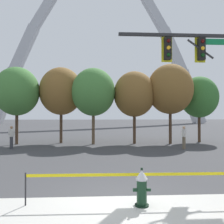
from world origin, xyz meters
The scene contains 13 objects.
ground_plane centered at (0.00, 0.00, 0.00)m, with size 240.00×240.00×0.00m, color #3D3D3F.
fire_hydrant centered at (0.64, -0.57, 0.47)m, with size 0.46×0.48×0.99m.
caution_tape_barrier centered at (0.67, -0.41, 0.61)m, with size 6.11×0.11×0.86m.
traffic_signal_gantry centered at (3.99, 2.85, 4.07)m, with size 5.02×0.44×6.00m.
monument_arch centered at (0.00, 60.37, 20.06)m, with size 59.22×2.88×45.21m.
tree_far_left centered at (-7.02, 13.11, 4.26)m, with size 3.55×3.55×6.22m.
tree_left_mid centered at (-3.60, 13.83, 4.35)m, with size 3.64×3.64×6.36m.
tree_center_left centered at (-0.87, 12.83, 4.21)m, with size 3.51×3.51×6.15m.
tree_center_right centered at (2.50, 13.01, 4.07)m, with size 3.40×3.40×5.95m.
tree_right_mid centered at (5.44, 12.83, 4.48)m, with size 3.74×3.74×6.55m.
tree_far_right centered at (8.36, 13.97, 3.92)m, with size 3.27×3.27×5.73m.
pedestrian_walking_left centered at (-6.49, 10.43, 0.82)m, with size 0.39×0.37×1.59m.
pedestrian_standing_center centered at (5.46, 9.70, 0.82)m, with size 0.36×0.39×1.59m.
Camera 1 is at (-0.49, -6.80, 2.35)m, focal length 38.96 mm.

